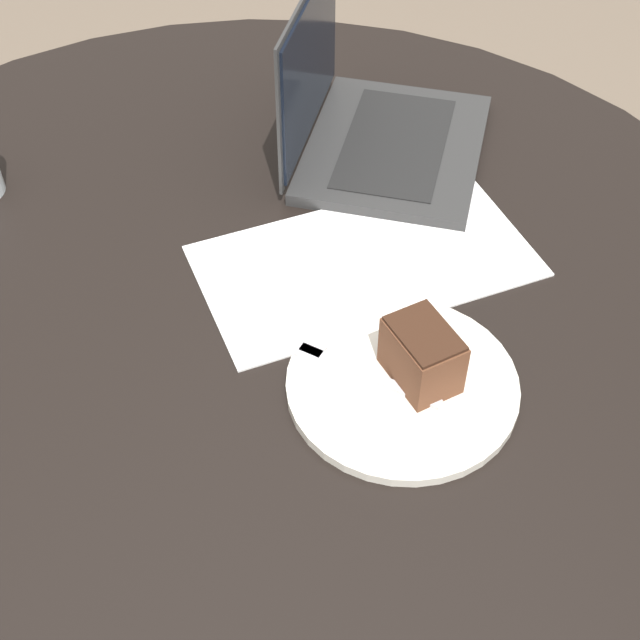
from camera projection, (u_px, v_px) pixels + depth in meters
ground_plane at (269, 580)px, 1.58m from camera, size 12.00×12.00×0.00m
dining_table at (250, 360)px, 1.14m from camera, size 1.37×1.37×0.70m
paper_document at (365, 261)px, 1.11m from camera, size 0.45×0.32×0.00m
plate at (402, 385)px, 0.97m from camera, size 0.25×0.25×0.01m
cake_slice at (422, 355)px, 0.95m from camera, size 0.07×0.09×0.07m
fork at (353, 369)px, 0.97m from camera, size 0.09×0.16×0.00m
laptop at (373, 127)px, 1.24m from camera, size 0.39×0.38×0.23m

